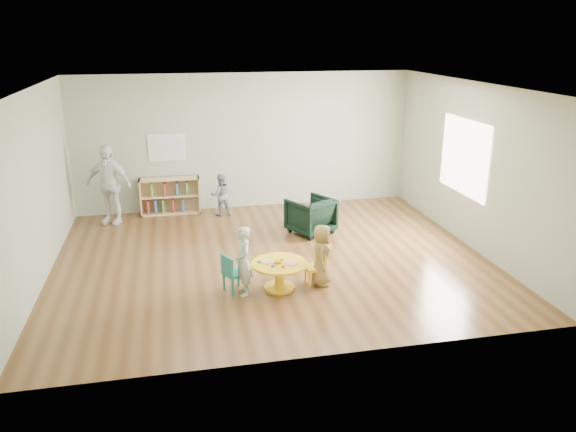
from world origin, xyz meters
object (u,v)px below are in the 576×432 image
Objects in this scene: activity_table at (279,271)px; adult_caretaker at (109,185)px; kid_chair_left at (233,272)px; child_left at (243,261)px; kid_chair_right at (317,266)px; toddler at (221,195)px; bookshelf at (169,196)px; armchair at (311,216)px; child_right at (322,255)px.

adult_caretaker reaches higher than activity_table.
kid_chair_left is 0.27m from child_left.
child_left is (-0.53, -0.07, 0.22)m from activity_table.
kid_chair_left is 4.08m from adult_caretaker.
kid_chair_left is at bearing 89.10° from kid_chair_right.
adult_caretaker is (-2.15, -0.05, 0.35)m from toddler.
adult_caretaker is at bearing -174.87° from kid_chair_left.
bookshelf is at bearing 168.10° from kid_chair_left.
child_left reaches higher than kid_chair_left.
kid_chair_left is at bearing 82.89° from toddler.
activity_table is at bearing 36.67° from armchair.
kid_chair_left is 0.66× the size of toddler.
child_left is 0.65× the size of adult_caretaker.
child_right is at bearing 51.40° from armchair.
kid_chair_left is 0.47× the size of bookshelf.
toddler is (-0.50, 3.62, 0.15)m from activity_table.
toddler is at bearing 14.91° from kid_chair_right.
armchair is 0.73× the size of child_left.
adult_caretaker is at bearing -157.01° from child_left.
toddler is (0.17, 3.59, 0.13)m from kid_chair_left.
child_left reaches higher than kid_chair_right.
kid_chair_left is 0.36× the size of adult_caretaker.
kid_chair_left reaches higher than kid_chair_right.
activity_table is at bearing -30.52° from adult_caretaker.
bookshelf is at bearing 47.66° from child_right.
activity_table is 0.59m from kid_chair_right.
child_left is 4.22m from adult_caretaker.
activity_table is 2.45m from armchair.
bookshelf is 1.27m from adult_caretaker.
child_left is 1.17m from child_right.
adult_caretaker is (-1.98, 3.54, 0.47)m from kid_chair_left.
kid_chair_right is at bearing 49.85° from armchair.
toddler reaches higher than bookshelf.
child_right is 4.85m from adult_caretaker.
bookshelf is (-2.11, 3.93, 0.09)m from kid_chair_right.
activity_table is at bearing 90.05° from child_left.
bookshelf is at bearing -63.34° from armchair.
kid_chair_right is at bearing 102.57° from toddler.
kid_chair_right is 0.20m from child_right.
kid_chair_right is at bearing 5.69° from activity_table.
kid_chair_left is 0.77× the size of armchair.
child_right is (-0.39, -2.20, 0.13)m from armchair.
bookshelf is 4.18m from child_left.
kid_chair_left is 2.78m from armchair.
adult_caretaker is (-2.12, 3.64, 0.27)m from child_left.
kid_chair_right is 1.15m from child_left.
child_right reaches higher than kid_chair_left.
child_right is at bearing 103.21° from toddler.
bookshelf reaches higher than armchair.
child_right reaches higher than kid_chair_right.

